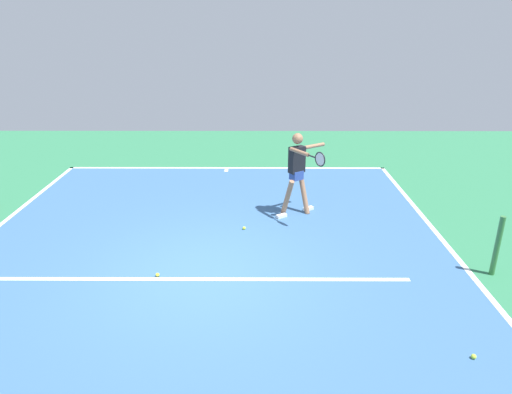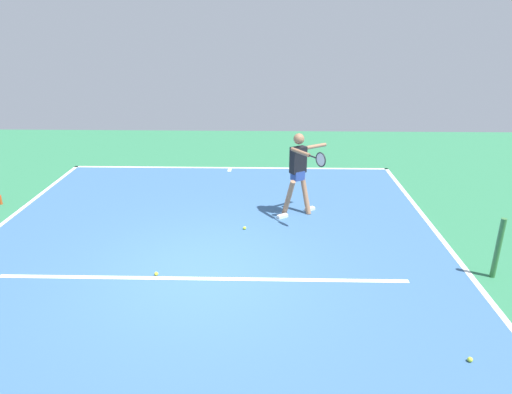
% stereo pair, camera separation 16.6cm
% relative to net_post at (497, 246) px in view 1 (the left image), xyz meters
% --- Properties ---
extents(ground_plane, '(21.45, 21.45, 0.00)m').
position_rel_net_post_xyz_m(ground_plane, '(4.88, 0.00, -0.54)').
color(ground_plane, '#2D754C').
extents(court_surface, '(9.17, 12.03, 0.00)m').
position_rel_net_post_xyz_m(court_surface, '(4.88, 0.00, -0.53)').
color(court_surface, '#38608E').
rests_on(court_surface, ground_plane).
extents(court_line_baseline_near, '(9.17, 0.10, 0.01)m').
position_rel_net_post_xyz_m(court_line_baseline_near, '(4.88, -5.97, -0.53)').
color(court_line_baseline_near, white).
rests_on(court_line_baseline_near, ground_plane).
extents(court_line_sideline_left, '(0.10, 12.03, 0.01)m').
position_rel_net_post_xyz_m(court_line_sideline_left, '(0.35, 0.00, -0.53)').
color(court_line_sideline_left, white).
rests_on(court_line_sideline_left, ground_plane).
extents(court_line_service, '(6.88, 0.10, 0.01)m').
position_rel_net_post_xyz_m(court_line_service, '(4.88, 0.19, -0.53)').
color(court_line_service, white).
rests_on(court_line_service, ground_plane).
extents(court_line_centre_mark, '(0.10, 0.30, 0.01)m').
position_rel_net_post_xyz_m(court_line_centre_mark, '(4.88, -5.77, -0.53)').
color(court_line_centre_mark, white).
rests_on(court_line_centre_mark, ground_plane).
extents(net_post, '(0.09, 0.09, 1.07)m').
position_rel_net_post_xyz_m(net_post, '(0.00, 0.00, 0.00)').
color(net_post, '#38753D').
rests_on(net_post, ground_plane).
extents(tennis_player, '(1.08, 1.43, 1.84)m').
position_rel_net_post_xyz_m(tennis_player, '(3.12, -2.57, 0.53)').
color(tennis_player, '#9E7051').
rests_on(tennis_player, ground_plane).
extents(tennis_ball_near_service_line, '(0.07, 0.07, 0.07)m').
position_rel_net_post_xyz_m(tennis_ball_near_service_line, '(5.67, 0.10, -0.50)').
color(tennis_ball_near_service_line, yellow).
rests_on(tennis_ball_near_service_line, ground_plane).
extents(tennis_ball_near_player, '(0.07, 0.07, 0.07)m').
position_rel_net_post_xyz_m(tennis_ball_near_player, '(1.22, 2.10, -0.50)').
color(tennis_ball_near_player, '#C6E53D').
rests_on(tennis_ball_near_player, ground_plane).
extents(tennis_ball_by_baseline, '(0.07, 0.07, 0.07)m').
position_rel_net_post_xyz_m(tennis_ball_by_baseline, '(4.26, -1.76, -0.50)').
color(tennis_ball_by_baseline, '#CCE033').
rests_on(tennis_ball_by_baseline, ground_plane).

